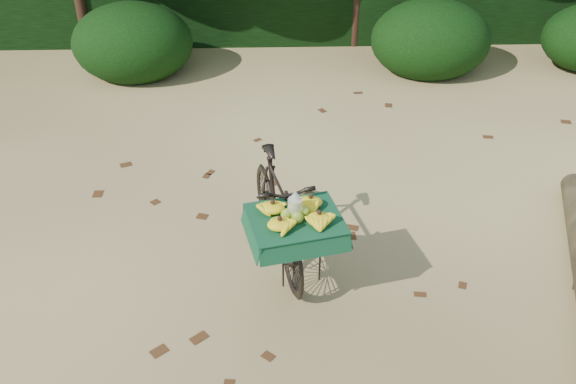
{
  "coord_description": "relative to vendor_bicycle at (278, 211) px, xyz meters",
  "views": [
    {
      "loc": [
        -0.96,
        -4.61,
        3.71
      ],
      "look_at": [
        -0.82,
        -0.28,
        0.82
      ],
      "focal_mm": 38.0,
      "sensor_mm": 36.0,
      "label": 1
    }
  ],
  "objects": [
    {
      "name": "ground",
      "position": [
        0.9,
        0.14,
        -0.52
      ],
      "size": [
        80.0,
        80.0,
        0.0
      ],
      "primitive_type": "plane",
      "color": "#D5BF71",
      "rests_on": "ground"
    },
    {
      "name": "vendor_bicycle",
      "position": [
        0.0,
        0.0,
        0.0
      ],
      "size": [
        0.98,
        1.84,
        1.03
      ],
      "rotation": [
        0.0,
        0.0,
        0.23
      ],
      "color": "black",
      "rests_on": "ground"
    },
    {
      "name": "bush_clumps",
      "position": [
        1.4,
        4.44,
        -0.07
      ],
      "size": [
        8.8,
        1.7,
        0.9
      ],
      "primitive_type": null,
      "color": "black",
      "rests_on": "ground"
    },
    {
      "name": "leaf_litter",
      "position": [
        0.9,
        0.79,
        -0.52
      ],
      "size": [
        7.0,
        7.3,
        0.01
      ],
      "primitive_type": null,
      "color": "#452712",
      "rests_on": "ground"
    }
  ]
}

